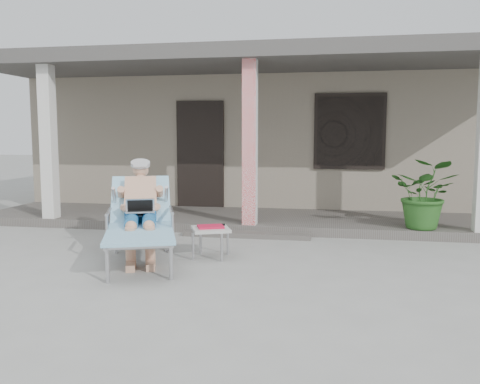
# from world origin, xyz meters

# --- Properties ---
(ground) EXTENTS (60.00, 60.00, 0.00)m
(ground) POSITION_xyz_m (0.00, 0.00, 0.00)
(ground) COLOR #9E9E99
(ground) RESTS_ON ground
(house) EXTENTS (10.40, 5.40, 3.30)m
(house) POSITION_xyz_m (0.00, 6.50, 1.67)
(house) COLOR gray
(house) RESTS_ON ground
(porch_deck) EXTENTS (10.00, 2.00, 0.15)m
(porch_deck) POSITION_xyz_m (0.00, 3.00, 0.07)
(porch_deck) COLOR #605B56
(porch_deck) RESTS_ON ground
(porch_overhang) EXTENTS (10.00, 2.30, 2.85)m
(porch_overhang) POSITION_xyz_m (0.00, 2.95, 2.79)
(porch_overhang) COLOR silver
(porch_overhang) RESTS_ON porch_deck
(porch_step) EXTENTS (2.00, 0.30, 0.07)m
(porch_step) POSITION_xyz_m (0.00, 1.85, 0.04)
(porch_step) COLOR #605B56
(porch_step) RESTS_ON ground
(lounger) EXTENTS (1.43, 2.14, 1.35)m
(lounger) POSITION_xyz_m (-1.10, 0.21, 0.83)
(lounger) COLOR #B7B7BC
(lounger) RESTS_ON ground
(side_table) EXTENTS (0.61, 0.61, 0.42)m
(side_table) POSITION_xyz_m (-0.24, 0.46, 0.35)
(side_table) COLOR #B9BAB4
(side_table) RESTS_ON ground
(potted_palm) EXTENTS (1.21, 1.13, 1.08)m
(potted_palm) POSITION_xyz_m (2.72, 2.25, 0.69)
(potted_palm) COLOR #26591E
(potted_palm) RESTS_ON porch_deck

